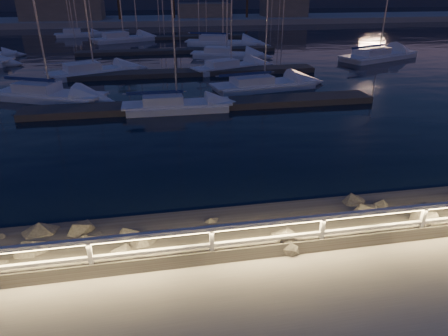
{
  "coord_description": "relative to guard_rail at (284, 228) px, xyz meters",
  "views": [
    {
      "loc": [
        -3.21,
        -8.37,
        6.63
      ],
      "look_at": [
        -0.95,
        4.0,
        0.76
      ],
      "focal_mm": 32.0,
      "sensor_mm": 36.0,
      "label": 1
    }
  ],
  "objects": [
    {
      "name": "sailboat_c",
      "position": [
        3.79,
        26.98,
        -0.97
      ],
      "size": [
        7.49,
        4.51,
        12.33
      ],
      "rotation": [
        0.0,
        0.0,
        0.37
      ],
      "color": "silver",
      "rests_on": "ground"
    },
    {
      "name": "sailboat_n",
      "position": [
        -6.53,
        48.48,
        -0.91
      ],
      "size": [
        8.63,
        5.6,
        14.38
      ],
      "rotation": [
        0.0,
        0.0,
        0.43
      ],
      "color": "silver",
      "rests_on": "ground"
    },
    {
      "name": "guard_rail",
      "position": [
        0.0,
        0.0,
        0.0
      ],
      "size": [
        44.11,
        0.12,
        1.06
      ],
      "color": "white",
      "rests_on": "ground"
    },
    {
      "name": "sailboat_l",
      "position": [
        19.83,
        29.99,
        -0.92
      ],
      "size": [
        9.65,
        5.98,
        15.86
      ],
      "rotation": [
        0.0,
        0.0,
        0.39
      ],
      "color": "silver",
      "rests_on": "ground"
    },
    {
      "name": "sailboat_g",
      "position": [
        4.68,
        33.86,
        -0.97
      ],
      "size": [
        7.68,
        4.31,
        12.58
      ],
      "rotation": [
        0.0,
        0.0,
        -0.32
      ],
      "color": "silver",
      "rests_on": "ground"
    },
    {
      "name": "sailboat_f",
      "position": [
        -10.02,
        19.68,
        -0.94
      ],
      "size": [
        7.7,
        5.03,
        12.84
      ],
      "rotation": [
        0.0,
        0.0,
        -0.43
      ],
      "color": "silver",
      "rests_on": "ground"
    },
    {
      "name": "sailboat_d",
      "position": [
        4.87,
        19.98,
        -0.97
      ],
      "size": [
        8.19,
        3.67,
        13.39
      ],
      "rotation": [
        0.0,
        0.0,
        0.17
      ],
      "color": "silver",
      "rests_on": "ground"
    },
    {
      "name": "harbor_water",
      "position": [
        0.07,
        31.22,
        -1.74
      ],
      "size": [
        400.0,
        440.0,
        0.6
      ],
      "color": "black",
      "rests_on": "ground"
    },
    {
      "name": "sailboat_k",
      "position": [
        5.76,
        42.4,
        -0.91
      ],
      "size": [
        9.48,
        5.52,
        15.55
      ],
      "rotation": [
        0.0,
        0.0,
        -0.34
      ],
      "color": "silver",
      "rests_on": "ground"
    },
    {
      "name": "far_shore",
      "position": [
        -0.06,
        74.05,
        -0.48
      ],
      "size": [
        160.0,
        14.0,
        5.2
      ],
      "color": "#AAA499",
      "rests_on": "ground"
    },
    {
      "name": "sailboat_j",
      "position": [
        -8.02,
        27.05,
        -0.94
      ],
      "size": [
        7.74,
        5.01,
        12.89
      ],
      "rotation": [
        0.0,
        0.0,
        0.42
      ],
      "color": "silver",
      "rests_on": "ground"
    },
    {
      "name": "riprap",
      "position": [
        -2.38,
        0.71,
        -0.82
      ],
      "size": [
        36.05,
        3.09,
        1.35
      ],
      "color": "slate",
      "rests_on": "ground"
    },
    {
      "name": "floating_docks",
      "position": [
        0.07,
        32.5,
        -1.17
      ],
      "size": [
        22.0,
        36.0,
        0.4
      ],
      "color": "#504842",
      "rests_on": "ground"
    },
    {
      "name": "sailboat_m",
      "position": [
        -13.18,
        54.98,
        -0.96
      ],
      "size": [
        6.7,
        2.65,
        11.19
      ],
      "rotation": [
        0.0,
        0.0,
        0.11
      ],
      "color": "silver",
      "rests_on": "ground"
    },
    {
      "name": "ground",
      "position": [
        0.07,
        0.0,
        -0.77
      ],
      "size": [
        400.0,
        400.0,
        0.0
      ],
      "primitive_type": "plane",
      "color": "#AAA499",
      "rests_on": "ground"
    },
    {
      "name": "sailboat_b",
      "position": [
        -1.87,
        15.65,
        -0.98
      ],
      "size": [
        6.65,
        2.07,
        11.29
      ],
      "rotation": [
        0.0,
        0.0,
        -0.0
      ],
      "color": "silver",
      "rests_on": "ground"
    }
  ]
}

